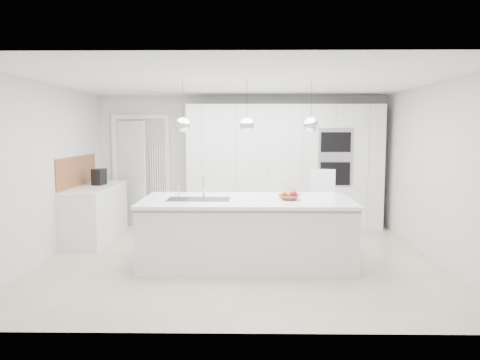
{
  "coord_description": "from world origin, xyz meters",
  "views": [
    {
      "loc": [
        0.1,
        -6.55,
        1.82
      ],
      "look_at": [
        0.0,
        0.3,
        1.1
      ],
      "focal_mm": 35.0,
      "sensor_mm": 36.0,
      "label": 1
    }
  ],
  "objects_px": {
    "island_base": "(247,234)",
    "fruit_bowl": "(289,197)",
    "bar_stool_left": "(278,214)",
    "bar_stool_right": "(324,210)",
    "espresso_machine": "(99,177)"
  },
  "relations": [
    {
      "from": "island_base",
      "to": "espresso_machine",
      "type": "relative_size",
      "value": 10.1
    },
    {
      "from": "fruit_bowl",
      "to": "espresso_machine",
      "type": "distance_m",
      "value": 3.54
    },
    {
      "from": "island_base",
      "to": "fruit_bowl",
      "type": "height_order",
      "value": "fruit_bowl"
    },
    {
      "from": "fruit_bowl",
      "to": "espresso_machine",
      "type": "relative_size",
      "value": 1.03
    },
    {
      "from": "island_base",
      "to": "fruit_bowl",
      "type": "distance_m",
      "value": 0.76
    },
    {
      "from": "espresso_machine",
      "to": "bar_stool_right",
      "type": "height_order",
      "value": "bar_stool_right"
    },
    {
      "from": "espresso_machine",
      "to": "fruit_bowl",
      "type": "bearing_deg",
      "value": -18.43
    },
    {
      "from": "fruit_bowl",
      "to": "bar_stool_right",
      "type": "xyz_separation_m",
      "value": [
        0.61,
        0.89,
        -0.33
      ]
    },
    {
      "from": "bar_stool_left",
      "to": "bar_stool_right",
      "type": "distance_m",
      "value": 0.71
    },
    {
      "from": "bar_stool_left",
      "to": "espresso_machine",
      "type": "bearing_deg",
      "value": 145.05
    },
    {
      "from": "espresso_machine",
      "to": "bar_stool_right",
      "type": "distance_m",
      "value": 3.83
    },
    {
      "from": "island_base",
      "to": "espresso_machine",
      "type": "xyz_separation_m",
      "value": [
        -2.53,
        1.68,
        0.61
      ]
    },
    {
      "from": "fruit_bowl",
      "to": "bar_stool_left",
      "type": "xyz_separation_m",
      "value": [
        -0.1,
        0.93,
        -0.39
      ]
    },
    {
      "from": "island_base",
      "to": "fruit_bowl",
      "type": "xyz_separation_m",
      "value": [
        0.57,
        -0.02,
        0.51
      ]
    },
    {
      "from": "fruit_bowl",
      "to": "bar_stool_right",
      "type": "distance_m",
      "value": 1.13
    }
  ]
}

